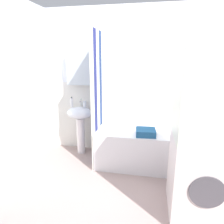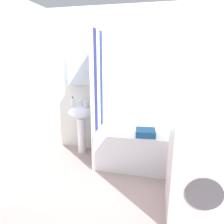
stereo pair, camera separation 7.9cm
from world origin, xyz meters
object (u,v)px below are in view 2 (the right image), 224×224
object	(u,v)px
sink	(81,119)
bathtub	(150,148)
shampoo_bottle	(182,122)
soap_dispenser	(73,102)
conditioner_bottle	(197,121)
toothbrush_cup	(85,104)
towel_folded	(146,133)
washer_dryer_stack	(202,139)
body_wash_bottle	(188,121)

from	to	relation	value
sink	bathtub	bearing A→B (deg)	-8.84
sink	shampoo_bottle	xyz separation A→B (m)	(1.65, 0.11, 0.04)
soap_dispenser	shampoo_bottle	world-z (taller)	soap_dispenser
sink	conditioner_bottle	size ratio (longest dim) A/B	4.00
bathtub	toothbrush_cup	bearing A→B (deg)	170.27
bathtub	shampoo_bottle	xyz separation A→B (m)	(0.47, 0.29, 0.36)
shampoo_bottle	towel_folded	xyz separation A→B (m)	(-0.54, -0.51, -0.04)
sink	washer_dryer_stack	distance (m)	2.05
toothbrush_cup	body_wash_bottle	bearing A→B (deg)	3.64
conditioner_bottle	towel_folded	bearing A→B (deg)	-144.95
sink	conditioner_bottle	distance (m)	1.87
bathtub	washer_dryer_stack	xyz separation A→B (m)	(0.51, -0.94, 0.57)
sink	towel_folded	world-z (taller)	sink
toothbrush_cup	bathtub	bearing A→B (deg)	-9.73
shampoo_bottle	washer_dryer_stack	xyz separation A→B (m)	(0.04, -1.24, 0.21)
toothbrush_cup	towel_folded	bearing A→B (deg)	-21.46
bathtub	body_wash_bottle	xyz separation A→B (m)	(0.56, 0.29, 0.37)
soap_dispenser	sink	bearing A→B (deg)	8.07
sink	towel_folded	xyz separation A→B (m)	(1.11, -0.40, -0.00)
toothbrush_cup	shampoo_bottle	world-z (taller)	toothbrush_cup
towel_folded	body_wash_bottle	bearing A→B (deg)	39.03
towel_folded	washer_dryer_stack	bearing A→B (deg)	-51.60
shampoo_bottle	bathtub	bearing A→B (deg)	-148.26
toothbrush_cup	towel_folded	xyz separation A→B (m)	(1.02, -0.40, -0.27)
body_wash_bottle	soap_dispenser	bearing A→B (deg)	-176.11
toothbrush_cup	shampoo_bottle	size ratio (longest dim) A/B	0.55
soap_dispenser	shampoo_bottle	distance (m)	1.80
sink	towel_folded	distance (m)	1.18
soap_dispenser	shampoo_bottle	xyz separation A→B (m)	(1.78, 0.13, -0.26)
shampoo_bottle	towel_folded	size ratio (longest dim) A/B	0.67
sink	body_wash_bottle	xyz separation A→B (m)	(1.74, 0.11, 0.05)
sink	conditioner_bottle	xyz separation A→B (m)	(1.87, 0.13, 0.05)
sink	washer_dryer_stack	xyz separation A→B (m)	(1.69, -1.13, 0.25)
body_wash_bottle	washer_dryer_stack	size ratio (longest dim) A/B	0.12
conditioner_bottle	towel_folded	world-z (taller)	conditioner_bottle
bathtub	washer_dryer_stack	distance (m)	1.22
soap_dispenser	bathtub	xyz separation A→B (m)	(1.30, -0.16, -0.62)
toothbrush_cup	towel_folded	distance (m)	1.13
sink	conditioner_bottle	bearing A→B (deg)	3.97
conditioner_bottle	bathtub	bearing A→B (deg)	-155.65
sink	bathtub	xyz separation A→B (m)	(1.18, -0.18, -0.32)
soap_dispenser	washer_dryer_stack	distance (m)	2.13
towel_folded	shampoo_bottle	bearing A→B (deg)	43.50
soap_dispenser	bathtub	distance (m)	1.45
soap_dispenser	towel_folded	distance (m)	1.33
sink	soap_dispenser	distance (m)	0.32
bathtub	towel_folded	world-z (taller)	towel_folded
toothbrush_cup	bathtub	xyz separation A→B (m)	(1.09, -0.19, -0.59)
body_wash_bottle	towel_folded	bearing A→B (deg)	-140.97
sink	toothbrush_cup	bearing A→B (deg)	2.47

